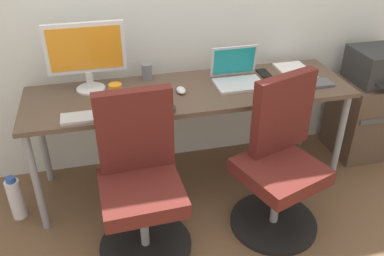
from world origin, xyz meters
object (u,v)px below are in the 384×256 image
Objects in this scene: printer at (379,65)px; water_bottle_on_floor at (16,198)px; office_chair_right at (279,164)px; desktop_monitor at (86,52)px; office_chair_left at (140,184)px; side_cabinet at (366,116)px; open_laptop at (237,75)px; coffee_mug at (116,91)px.

water_bottle_on_floor is (-2.57, -0.18, -0.58)m from printer.
desktop_monitor is (-1.04, 0.65, 0.55)m from office_chair_right.
office_chair_left is 3.03× the size of water_bottle_on_floor.
office_chair_right is 1.56× the size of side_cabinet.
open_laptop is (-1.09, -0.03, 0.05)m from printer.
coffee_mug is at bearing -177.68° from printer.
open_laptop is at bearing -6.97° from desktop_monitor.
printer is (0.00, -0.00, 0.42)m from side_cabinet.
printer is 1.29× the size of open_laptop.
printer reaches higher than coffee_mug.
desktop_monitor is 5.22× the size of coffee_mug.
water_bottle_on_floor is (-0.75, 0.39, -0.28)m from office_chair_left.
office_chair_right is 10.22× the size of coffee_mug.
office_chair_left is at bearing -162.71° from printer.
open_laptop reaches higher than printer.
printer is 0.83× the size of desktop_monitor.
office_chair_right is 3.03× the size of water_bottle_on_floor.
office_chair_right is at bearing -150.13° from printer.
printer is 2.05m from desktop_monitor.
printer reaches higher than water_bottle_on_floor.
desktop_monitor reaches higher than open_laptop.
printer is at bearing 29.87° from office_chair_right.
open_laptop is at bearing 100.55° from office_chair_right.
desktop_monitor is 1.55× the size of open_laptop.
water_bottle_on_floor is 1.02m from desktop_monitor.
coffee_mug reaches higher than water_bottle_on_floor.
side_cabinet is (0.99, 0.57, -0.12)m from office_chair_right.
side_cabinet is at bearing 3.95° from water_bottle_on_floor.
printer is 2.64m from water_bottle_on_floor.
printer is at bearing 2.32° from coffee_mug.
office_chair_right is at bearing -79.45° from open_laptop.
office_chair_left is at bearing -143.64° from open_laptop.
office_chair_left is at bearing 179.76° from office_chair_right.
office_chair_left is 0.60m from coffee_mug.
side_cabinet is 0.42m from printer.
coffee_mug is at bearing 151.03° from office_chair_right.
water_bottle_on_floor is 1.62m from open_laptop.
side_cabinet is at bearing 2.35° from coffee_mug.
office_chair_right is at bearing -28.97° from coffee_mug.
office_chair_left is 0.97m from open_laptop.
printer is (0.99, 0.57, 0.30)m from office_chair_right.
desktop_monitor is (-2.03, 0.08, 0.67)m from side_cabinet.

